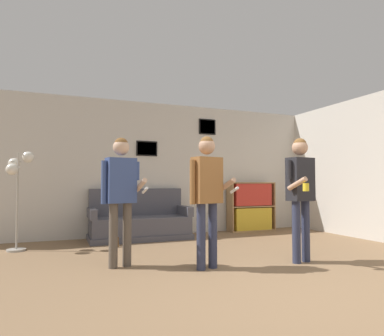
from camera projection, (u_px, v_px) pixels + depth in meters
ground_plane at (313, 299)px, 3.09m from camera, size 20.00×20.00×0.00m
wall_back at (169, 169)px, 7.13m from camera, size 8.79×0.08×2.70m
wall_right at (371, 167)px, 6.31m from camera, size 0.06×6.66×2.70m
couch at (140, 223)px, 6.44m from camera, size 1.87×0.80×0.94m
bookshelf at (251, 207)px, 7.57m from camera, size 1.08×0.30×1.07m
floor_lamp at (18, 175)px, 5.34m from camera, size 0.39×0.42×1.55m
person_player_foreground_left at (121, 187)px, 4.31m from camera, size 0.54×0.43×1.63m
person_player_foreground_center at (207, 187)px, 4.23m from camera, size 0.55×0.42×1.63m
person_watcher_holding_cup at (301, 186)px, 4.57m from camera, size 0.49×0.47×1.65m
bottle_on_floor at (117, 242)px, 5.60m from camera, size 0.06×0.06×0.24m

